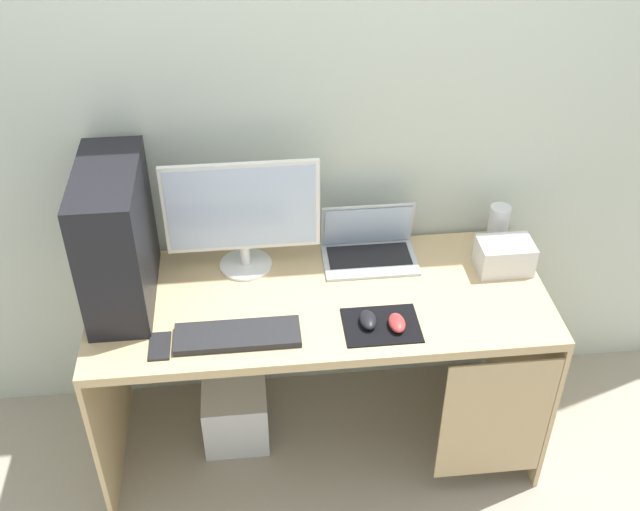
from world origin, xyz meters
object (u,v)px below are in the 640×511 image
at_px(laptop, 369,248).
at_px(mouse_right, 397,323).
at_px(monitor, 242,215).
at_px(pc_tower, 116,237).
at_px(keyboard, 238,335).
at_px(speaker, 498,226).
at_px(mouse_left, 368,320).
at_px(cell_phone, 160,346).
at_px(projector, 504,256).
at_px(subwoofer, 236,413).

height_order(laptop, mouse_right, laptop).
bearing_deg(monitor, pc_tower, -164.18).
relative_size(monitor, keyboard, 1.32).
bearing_deg(laptop, speaker, 3.84).
relative_size(mouse_left, mouse_right, 1.00).
relative_size(speaker, cell_phone, 1.30).
height_order(laptop, keyboard, laptop).
distance_m(monitor, projector, 0.98).
height_order(monitor, subwoofer, monitor).
bearing_deg(mouse_right, pc_tower, 163.65).
xyz_separation_m(laptop, keyboard, (-0.51, -0.41, -0.03)).
bearing_deg(pc_tower, mouse_left, -16.53).
bearing_deg(mouse_right, laptop, 94.44).
relative_size(projector, cell_phone, 1.54).
relative_size(monitor, laptop, 1.58).
bearing_deg(laptop, mouse_right, -85.56).
bearing_deg(laptop, pc_tower, -171.10).
bearing_deg(cell_phone, projector, 13.50).
height_order(keyboard, mouse_left, mouse_left).
distance_m(pc_tower, speaker, 1.42).
relative_size(keyboard, cell_phone, 3.23).
xyz_separation_m(speaker, keyboard, (-1.01, -0.44, -0.07)).
bearing_deg(subwoofer, mouse_right, -22.81).
bearing_deg(keyboard, subwoofer, 100.45).
distance_m(pc_tower, laptop, 0.93).
bearing_deg(projector, mouse_right, -147.83).
bearing_deg(keyboard, pc_tower, 145.58).
height_order(cell_phone, subwoofer, cell_phone).
bearing_deg(speaker, pc_tower, -172.92).
distance_m(mouse_left, cell_phone, 0.70).
xyz_separation_m(laptop, cell_phone, (-0.76, -0.43, -0.04)).
relative_size(pc_tower, mouse_left, 5.29).
bearing_deg(pc_tower, keyboard, -34.42).
bearing_deg(mouse_left, mouse_right, -14.74).
bearing_deg(laptop, cell_phone, -150.80).
height_order(mouse_left, subwoofer, mouse_left).
bearing_deg(subwoofer, laptop, 16.95).
relative_size(pc_tower, mouse_right, 5.29).
height_order(speaker, projector, speaker).
relative_size(speaker, keyboard, 0.40).
bearing_deg(projector, speaker, 82.87).
bearing_deg(cell_phone, keyboard, 4.10).
relative_size(laptop, subwoofer, 1.37).
distance_m(cell_phone, subwoofer, 0.72).
bearing_deg(speaker, cell_phone, -160.09).
xyz_separation_m(mouse_left, subwoofer, (-0.49, 0.22, -0.65)).
xyz_separation_m(keyboard, cell_phone, (-0.26, -0.02, -0.01)).
distance_m(laptop, projector, 0.50).
distance_m(speaker, mouse_right, 0.66).
bearing_deg(pc_tower, cell_phone, -64.89).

